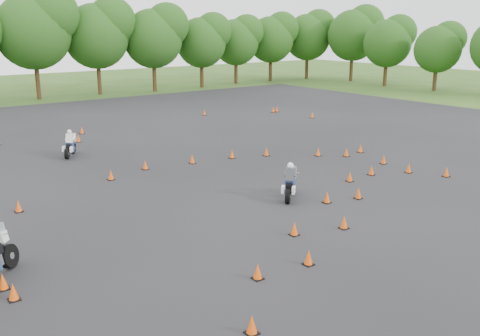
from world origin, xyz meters
The scene contains 6 objects.
ground centered at (0.00, 0.00, 0.00)m, with size 140.00×140.00×0.00m, color #2D5119.
asphalt_pad centered at (0.00, 6.00, 0.01)m, with size 62.00×62.00×0.00m, color black.
treeline centered at (2.86, 35.37, 4.61)m, with size 87.21×32.34×11.18m.
traffic_cones centered at (0.40, 5.50, 0.23)m, with size 35.83×33.14×0.45m.
rider_grey centered at (1.43, 2.42, 0.79)m, with size 2.05×0.63×1.58m, color #3F4146, non-canonical shape.
rider_white centered at (-3.29, 15.29, 0.77)m, with size 1.97×0.60×1.52m, color silver, non-canonical shape.
Camera 1 is at (-13.10, -13.38, 7.02)m, focal length 40.00 mm.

